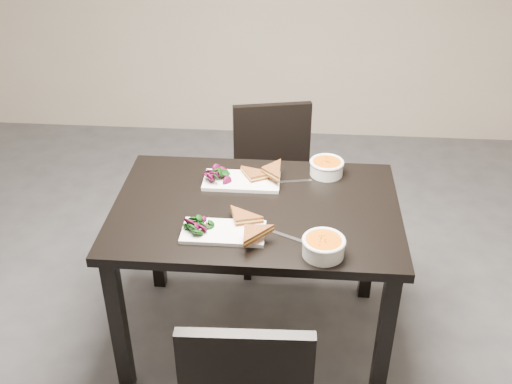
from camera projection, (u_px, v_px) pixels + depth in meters
ground at (152, 377)px, 2.70m from camera, size 5.00×5.00×0.00m
table at (256, 225)px, 2.57m from camera, size 1.20×0.80×0.75m
chair_far at (275, 175)px, 3.26m from camera, size 0.50×0.50×0.85m
plate_near at (223, 232)px, 2.35m from camera, size 0.32×0.16×0.02m
sandwich_near at (240, 223)px, 2.34m from camera, size 0.19×0.16×0.05m
salad_near at (198, 225)px, 2.34m from camera, size 0.10×0.09×0.04m
soup_bowl_near at (324, 246)px, 2.22m from camera, size 0.16×0.16×0.07m
cutlery_near at (289, 237)px, 2.33m from camera, size 0.17×0.09×0.00m
plate_far at (242, 181)px, 2.67m from camera, size 0.34×0.17×0.02m
sandwich_far at (256, 176)px, 2.64m from camera, size 0.21×0.19×0.05m
salad_far at (219, 174)px, 2.66m from camera, size 0.11×0.09×0.05m
soup_bowl_far at (327, 167)px, 2.72m from camera, size 0.16×0.16×0.07m
cutlery_far at (292, 181)px, 2.68m from camera, size 0.18×0.05×0.00m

